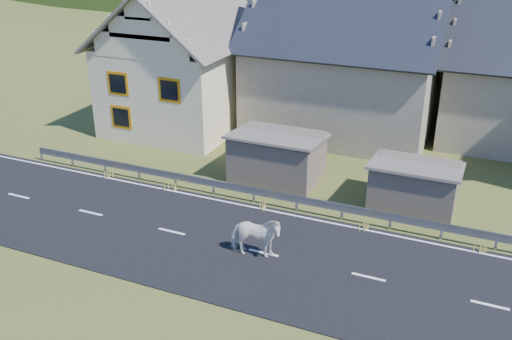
% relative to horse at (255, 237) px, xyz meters
% --- Properties ---
extents(ground, '(160.00, 160.00, 0.00)m').
position_rel_horse_xyz_m(ground, '(0.20, 0.33, -0.88)').
color(ground, '#44501F').
rests_on(ground, ground).
extents(road, '(60.00, 7.00, 0.04)m').
position_rel_horse_xyz_m(road, '(0.20, 0.33, -0.86)').
color(road, black).
rests_on(road, ground).
extents(lane_markings, '(60.00, 6.60, 0.01)m').
position_rel_horse_xyz_m(lane_markings, '(0.20, 0.33, -0.83)').
color(lane_markings, silver).
rests_on(lane_markings, road).
extents(guardrail, '(28.10, 0.09, 0.75)m').
position_rel_horse_xyz_m(guardrail, '(0.20, 4.01, -0.31)').
color(guardrail, '#93969B').
rests_on(guardrail, ground).
extents(shed_left, '(4.30, 3.30, 2.40)m').
position_rel_horse_xyz_m(shed_left, '(-1.80, 6.83, 0.22)').
color(shed_left, '#6B5B4F').
rests_on(shed_left, ground).
extents(shed_right, '(3.80, 2.90, 2.20)m').
position_rel_horse_xyz_m(shed_right, '(4.70, 6.33, 0.12)').
color(shed_right, '#6B5B4F').
rests_on(shed_right, ground).
extents(house_cream, '(7.80, 9.80, 8.30)m').
position_rel_horse_xyz_m(house_cream, '(-9.80, 12.32, 3.48)').
color(house_cream, beige).
rests_on(house_cream, ground).
extents(house_stone_a, '(10.80, 9.80, 8.90)m').
position_rel_horse_xyz_m(house_stone_a, '(-0.80, 15.33, 3.76)').
color(house_stone_a, gray).
rests_on(house_stone_a, ground).
extents(mountain, '(440.00, 280.00, 260.00)m').
position_rel_horse_xyz_m(mountain, '(5.20, 180.33, -20.88)').
color(mountain, '#1E3A11').
rests_on(mountain, ground).
extents(horse, '(1.26, 2.11, 1.67)m').
position_rel_horse_xyz_m(horse, '(0.00, 0.00, 0.00)').
color(horse, white).
rests_on(horse, road).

